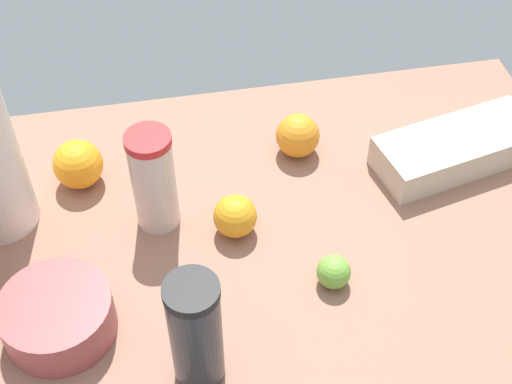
% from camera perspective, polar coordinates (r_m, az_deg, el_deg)
% --- Properties ---
extents(countertop, '(1.20, 0.76, 0.03)m').
position_cam_1_polar(countertop, '(1.21, -0.00, -3.74)').
color(countertop, '#92634F').
rests_on(countertop, ground).
extents(tumbler_cup, '(0.07, 0.07, 0.19)m').
position_cam_1_polar(tumbler_cup, '(1.15, -8.20, 0.93)').
color(tumbler_cup, beige).
rests_on(tumbler_cup, countertop).
extents(mixing_bowl, '(0.17, 0.17, 0.07)m').
position_cam_1_polar(mixing_bowl, '(1.09, -15.58, -9.57)').
color(mixing_bowl, '#A04848').
rests_on(mixing_bowl, countertop).
extents(egg_carton, '(0.32, 0.18, 0.06)m').
position_cam_1_polar(egg_carton, '(1.34, 15.78, 3.39)').
color(egg_carton, beige).
rests_on(egg_carton, countertop).
extents(shaker_bottle, '(0.07, 0.07, 0.20)m').
position_cam_1_polar(shaker_bottle, '(0.96, -4.84, -11.17)').
color(shaker_bottle, '#313336').
rests_on(shaker_bottle, countertop).
extents(lime_loose, '(0.05, 0.05, 0.05)m').
position_cam_1_polar(lime_loose, '(1.12, 6.24, -6.37)').
color(lime_loose, '#6EA83B').
rests_on(lime_loose, countertop).
extents(orange_by_jug, '(0.08, 0.08, 0.08)m').
position_cam_1_polar(orange_by_jug, '(1.30, 3.36, 4.53)').
color(orange_by_jug, orange).
rests_on(orange_by_jug, countertop).
extents(orange_near_front, '(0.07, 0.07, 0.07)m').
position_cam_1_polar(orange_near_front, '(1.17, -1.68, -1.95)').
color(orange_near_front, orange).
rests_on(orange_near_front, countertop).
extents(orange_beside_bowl, '(0.09, 0.09, 0.09)m').
position_cam_1_polar(orange_beside_bowl, '(1.28, -14.05, 2.17)').
color(orange_beside_bowl, orange).
rests_on(orange_beside_bowl, countertop).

